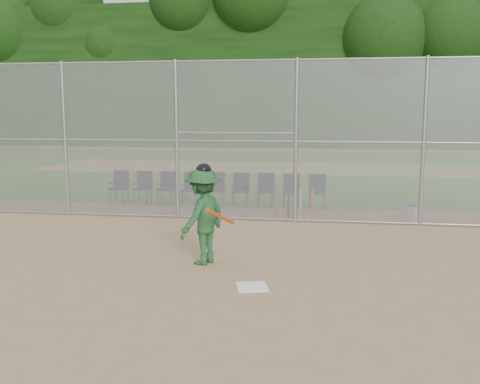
# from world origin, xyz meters

# --- Properties ---
(ground) EXTENTS (100.00, 100.00, 0.00)m
(ground) POSITION_xyz_m (0.00, 0.00, 0.00)
(ground) COLOR tan
(ground) RESTS_ON ground
(grass_strip) EXTENTS (100.00, 100.00, 0.00)m
(grass_strip) POSITION_xyz_m (0.00, 18.00, 0.01)
(grass_strip) COLOR #356F21
(grass_strip) RESTS_ON ground
(dirt_patch_far) EXTENTS (24.00, 24.00, 0.00)m
(dirt_patch_far) POSITION_xyz_m (0.00, 18.00, 0.01)
(dirt_patch_far) COLOR tan
(dirt_patch_far) RESTS_ON ground
(backstop_fence) EXTENTS (16.09, 0.09, 4.00)m
(backstop_fence) POSITION_xyz_m (0.00, 5.00, 2.07)
(backstop_fence) COLOR gray
(backstop_fence) RESTS_ON ground
(treeline) EXTENTS (81.00, 60.00, 11.00)m
(treeline) POSITION_xyz_m (0.00, 20.00, 5.50)
(treeline) COLOR black
(treeline) RESTS_ON ground
(home_plate) EXTENTS (0.58, 0.58, 0.02)m
(home_plate) POSITION_xyz_m (0.59, -0.16, 0.01)
(home_plate) COLOR white
(home_plate) RESTS_ON ground
(batter_at_plate) EXTENTS (1.10, 1.43, 1.82)m
(batter_at_plate) POSITION_xyz_m (-0.45, 1.05, 0.88)
(batter_at_plate) COLOR #205028
(batter_at_plate) RESTS_ON ground
(water_cooler) EXTENTS (0.36, 0.36, 0.46)m
(water_cooler) POSITION_xyz_m (3.93, 5.45, 0.23)
(water_cooler) COLOR white
(water_cooler) RESTS_ON ground
(spare_bats) EXTENTS (0.96, 0.35, 0.84)m
(spare_bats) POSITION_xyz_m (0.97, 5.30, 0.41)
(spare_bats) COLOR #D84C14
(spare_bats) RESTS_ON ground
(chair_0) EXTENTS (0.54, 0.52, 0.96)m
(chair_0) POSITION_xyz_m (-4.37, 7.01, 0.48)
(chair_0) COLOR #11173E
(chair_0) RESTS_ON ground
(chair_1) EXTENTS (0.54, 0.52, 0.96)m
(chair_1) POSITION_xyz_m (-3.63, 7.01, 0.48)
(chair_1) COLOR #11173E
(chair_1) RESTS_ON ground
(chair_2) EXTENTS (0.54, 0.52, 0.96)m
(chair_2) POSITION_xyz_m (-2.89, 7.01, 0.48)
(chair_2) COLOR #11173E
(chair_2) RESTS_ON ground
(chair_3) EXTENTS (0.54, 0.52, 0.96)m
(chair_3) POSITION_xyz_m (-2.16, 7.01, 0.48)
(chair_3) COLOR #11173E
(chair_3) RESTS_ON ground
(chair_4) EXTENTS (0.54, 0.52, 0.96)m
(chair_4) POSITION_xyz_m (-1.42, 7.01, 0.48)
(chair_4) COLOR #11173E
(chair_4) RESTS_ON ground
(chair_5) EXTENTS (0.54, 0.52, 0.96)m
(chair_5) POSITION_xyz_m (-0.68, 7.01, 0.48)
(chair_5) COLOR #11173E
(chair_5) RESTS_ON ground
(chair_6) EXTENTS (0.54, 0.52, 0.96)m
(chair_6) POSITION_xyz_m (0.05, 7.01, 0.48)
(chair_6) COLOR #11173E
(chair_6) RESTS_ON ground
(chair_7) EXTENTS (0.54, 0.52, 0.96)m
(chair_7) POSITION_xyz_m (0.79, 7.01, 0.48)
(chair_7) COLOR #11173E
(chair_7) RESTS_ON ground
(chair_8) EXTENTS (0.54, 0.52, 0.96)m
(chair_8) POSITION_xyz_m (1.52, 7.01, 0.48)
(chair_8) COLOR #11173E
(chair_8) RESTS_ON ground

